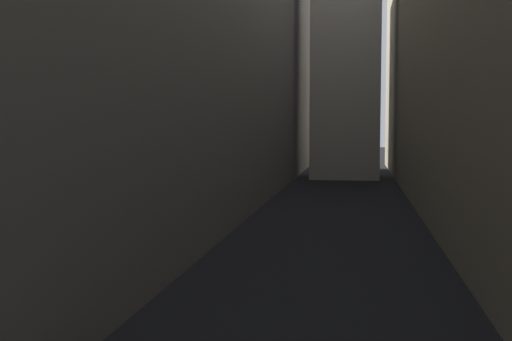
# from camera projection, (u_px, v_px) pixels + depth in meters

# --- Properties ---
(ground_plane) EXTENTS (264.00, 264.00, 0.00)m
(ground_plane) POSITION_uv_depth(u_px,v_px,m) (335.00, 216.00, 41.52)
(ground_plane) COLOR black
(building_block_left) EXTENTS (10.03, 108.00, 25.90)m
(building_block_left) POSITION_uv_depth(u_px,v_px,m) (187.00, 25.00, 44.23)
(building_block_left) COLOR slate
(building_block_left) RESTS_ON ground
(building_block_right) EXTENTS (10.89, 108.00, 25.09)m
(building_block_right) POSITION_uv_depth(u_px,v_px,m) (508.00, 23.00, 40.85)
(building_block_right) COLOR gray
(building_block_right) RESTS_ON ground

